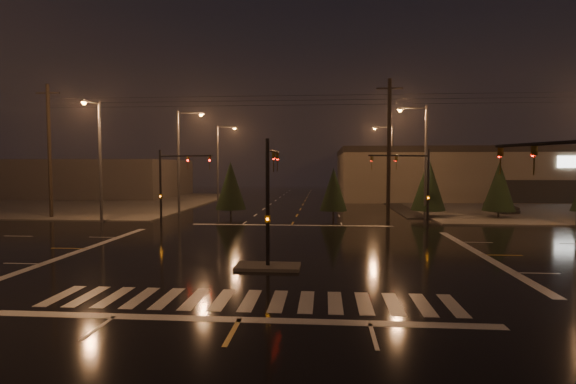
% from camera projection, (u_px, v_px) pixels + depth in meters
% --- Properties ---
extents(ground, '(140.00, 140.00, 0.00)m').
position_uv_depth(ground, '(277.00, 252.00, 24.83)').
color(ground, black).
rests_on(ground, ground).
extents(sidewalk_ne, '(36.00, 36.00, 0.12)m').
position_uv_depth(sidewalk_ne, '(560.00, 206.00, 52.24)').
color(sidewalk_ne, '#46443E').
rests_on(sidewalk_ne, ground).
extents(sidewalk_nw, '(36.00, 36.00, 0.12)m').
position_uv_depth(sidewalk_nw, '(68.00, 202.00, 57.11)').
color(sidewalk_nw, '#46443E').
rests_on(sidewalk_nw, ground).
extents(median_island, '(3.00, 1.60, 0.15)m').
position_uv_depth(median_island, '(268.00, 267.00, 20.85)').
color(median_island, '#46443E').
rests_on(median_island, ground).
extents(crosswalk, '(15.00, 2.60, 0.01)m').
position_uv_depth(crosswalk, '(250.00, 300.00, 15.88)').
color(crosswalk, beige).
rests_on(crosswalk, ground).
extents(stop_bar_near, '(16.00, 0.50, 0.01)m').
position_uv_depth(stop_bar_near, '(239.00, 320.00, 13.89)').
color(stop_bar_near, beige).
rests_on(stop_bar_near, ground).
extents(stop_bar_far, '(16.00, 0.50, 0.01)m').
position_uv_depth(stop_bar_far, '(292.00, 225.00, 35.77)').
color(stop_bar_far, beige).
rests_on(stop_bar_far, ground).
extents(retail_building, '(60.20, 28.30, 7.20)m').
position_uv_depth(retail_building, '(540.00, 172.00, 67.51)').
color(retail_building, '#766954').
rests_on(retail_building, ground).
extents(commercial_block, '(30.00, 18.00, 5.60)m').
position_uv_depth(commercial_block, '(81.00, 178.00, 69.29)').
color(commercial_block, '#463F3D').
rests_on(commercial_block, ground).
extents(signal_mast_median, '(0.25, 4.59, 6.00)m').
position_uv_depth(signal_mast_median, '(270.00, 187.00, 21.55)').
color(signal_mast_median, black).
rests_on(signal_mast_median, ground).
extents(signal_mast_ne, '(4.84, 1.86, 6.00)m').
position_uv_depth(signal_mast_ne, '(416.00, 178.00, 33.92)').
color(signal_mast_ne, black).
rests_on(signal_mast_ne, ground).
extents(signal_mast_nw, '(4.84, 1.86, 6.00)m').
position_uv_depth(signal_mast_nw, '(171.00, 178.00, 35.46)').
color(signal_mast_nw, black).
rests_on(signal_mast_nw, ground).
extents(signal_mast_se, '(1.55, 3.87, 6.00)m').
position_uv_depth(signal_mast_se, '(568.00, 199.00, 14.08)').
color(signal_mast_se, black).
rests_on(signal_mast_se, ground).
extents(streetlight_1, '(2.77, 0.32, 10.00)m').
position_uv_depth(streetlight_1, '(181.00, 155.00, 43.30)').
color(streetlight_1, '#38383A').
rests_on(streetlight_1, ground).
extents(streetlight_2, '(2.77, 0.32, 10.00)m').
position_uv_depth(streetlight_2, '(220.00, 158.00, 59.22)').
color(streetlight_2, '#38383A').
rests_on(streetlight_2, ground).
extents(streetlight_3, '(2.77, 0.32, 10.00)m').
position_uv_depth(streetlight_3, '(422.00, 154.00, 39.49)').
color(streetlight_3, '#38383A').
rests_on(streetlight_3, ground).
extents(streetlight_4, '(2.77, 0.32, 10.00)m').
position_uv_depth(streetlight_4, '(390.00, 158.00, 59.39)').
color(streetlight_4, '#38383A').
rests_on(streetlight_4, ground).
extents(streetlight_5, '(0.32, 2.77, 10.00)m').
position_uv_depth(streetlight_5, '(98.00, 153.00, 36.91)').
color(streetlight_5, '#38383A').
rests_on(streetlight_5, ground).
extents(utility_pole_0, '(2.20, 0.32, 12.00)m').
position_uv_depth(utility_pole_0, '(49.00, 150.00, 40.18)').
color(utility_pole_0, black).
rests_on(utility_pole_0, ground).
extents(utility_pole_1, '(2.20, 0.32, 12.00)m').
position_uv_depth(utility_pole_1, '(389.00, 149.00, 37.74)').
color(utility_pole_1, black).
rests_on(utility_pole_1, ground).
extents(conifer_0, '(3.05, 3.05, 5.47)m').
position_uv_depth(conifer_0, '(428.00, 184.00, 40.73)').
color(conifer_0, black).
rests_on(conifer_0, ground).
extents(conifer_1, '(2.82, 2.82, 5.10)m').
position_uv_depth(conifer_1, '(499.00, 186.00, 40.16)').
color(conifer_1, black).
rests_on(conifer_1, ground).
extents(conifer_3, '(2.83, 2.83, 5.12)m').
position_uv_depth(conifer_3, '(231.00, 186.00, 41.56)').
color(conifer_3, black).
rests_on(conifer_3, ground).
extents(conifer_4, '(2.45, 2.45, 4.54)m').
position_uv_depth(conifer_4, '(333.00, 189.00, 40.36)').
color(conifer_4, black).
rests_on(conifer_4, ground).
extents(car_parked, '(2.55, 4.58, 1.47)m').
position_uv_depth(car_parked, '(501.00, 206.00, 44.43)').
color(car_parked, black).
rests_on(car_parked, ground).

